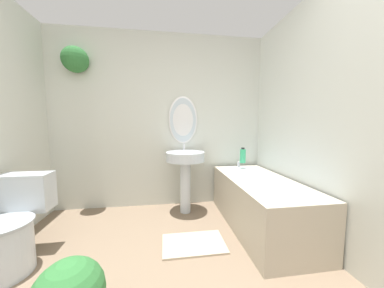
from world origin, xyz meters
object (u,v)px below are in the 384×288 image
object	(u,v)px
bathtub	(259,202)
shampoo_bottle	(243,156)
pedestal_sink	(185,166)
toilet	(11,230)

from	to	relation	value
bathtub	shampoo_bottle	bearing A→B (deg)	87.42
pedestal_sink	bathtub	xyz separation A→B (m)	(0.78, -0.49, -0.33)
bathtub	shampoo_bottle	xyz separation A→B (m)	(0.02, 0.55, 0.44)
toilet	pedestal_sink	xyz separation A→B (m)	(1.49, 0.80, 0.30)
shampoo_bottle	pedestal_sink	bearing A→B (deg)	-175.76
pedestal_sink	shampoo_bottle	world-z (taller)	pedestal_sink
shampoo_bottle	bathtub	bearing A→B (deg)	-92.58
toilet	bathtub	distance (m)	2.29
toilet	pedestal_sink	distance (m)	1.71
bathtub	pedestal_sink	bearing A→B (deg)	148.19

